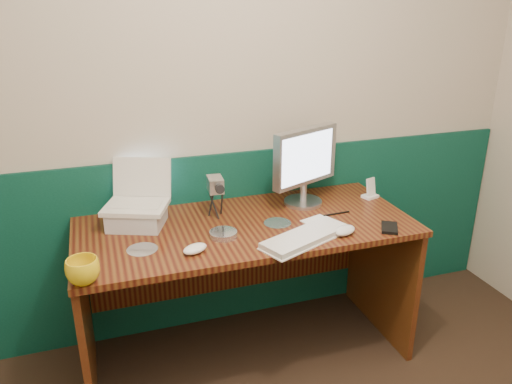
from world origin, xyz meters
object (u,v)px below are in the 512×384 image
object	(u,v)px
laptop	(134,185)
desk	(247,292)
mug	(83,271)
monitor	(304,167)
keyboard	(306,238)
camcorder	(216,196)

from	to	relation	value
laptop	desk	bearing A→B (deg)	5.18
desk	mug	xyz separation A→B (m)	(-0.74, -0.31, 0.43)
monitor	keyboard	bearing A→B (deg)	-134.90
mug	camcorder	distance (m)	0.77
monitor	keyboard	size ratio (longest dim) A/B	0.93
camcorder	desk	bearing A→B (deg)	-46.79
keyboard	mug	distance (m)	0.94
desk	monitor	xyz separation A→B (m)	(0.36, 0.15, 0.58)
desk	laptop	size ratio (longest dim) A/B	5.64
desk	mug	world-z (taller)	mug
desk	keyboard	world-z (taller)	keyboard
monitor	desk	bearing A→B (deg)	-179.99
camcorder	laptop	bearing A→B (deg)	-176.69
laptop	mug	size ratio (longest dim) A/B	2.24
laptop	mug	xyz separation A→B (m)	(-0.25, -0.46, -0.15)
laptop	keyboard	xyz separation A→B (m)	(0.70, -0.39, -0.19)
mug	camcorder	size ratio (longest dim) A/B	0.61
laptop	monitor	bearing A→B (deg)	22.32
desk	keyboard	size ratio (longest dim) A/B	3.67
desk	keyboard	xyz separation A→B (m)	(0.20, -0.25, 0.39)
keyboard	camcorder	size ratio (longest dim) A/B	2.10
mug	monitor	bearing A→B (deg)	22.86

